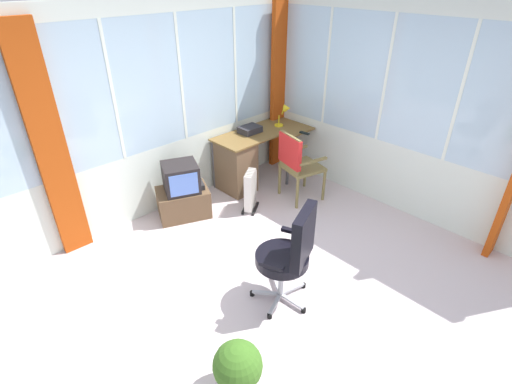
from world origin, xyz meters
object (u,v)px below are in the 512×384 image
object	(u,v)px
potted_plant	(238,368)
office_chair	(291,251)
tv_remote	(304,133)
wooden_armchair	(295,159)
tv_on_stand	(183,193)
desk	(239,162)
paper_tray	(250,130)
desk_lamp	(285,112)
space_heater	(251,190)

from	to	relation	value
potted_plant	office_chair	bearing A→B (deg)	20.11
tv_remote	potted_plant	bearing A→B (deg)	-155.80
wooden_armchair	tv_on_stand	size ratio (longest dim) A/B	1.27
desk	wooden_armchair	size ratio (longest dim) A/B	1.45
paper_tray	potted_plant	bearing A→B (deg)	-134.84
desk_lamp	wooden_armchair	world-z (taller)	desk_lamp
desk_lamp	tv_on_stand	xyz separation A→B (m)	(-1.86, 0.04, -0.64)
tv_remote	wooden_armchair	xyz separation A→B (m)	(-0.49, -0.26, -0.16)
potted_plant	desk	bearing A→B (deg)	47.89
space_heater	potted_plant	xyz separation A→B (m)	(-1.85, -1.82, -0.02)
wooden_armchair	office_chair	bearing A→B (deg)	-140.20
desk	tv_on_stand	xyz separation A→B (m)	(-1.00, -0.04, -0.09)
paper_tray	wooden_armchair	world-z (taller)	wooden_armchair
wooden_armchair	tv_remote	bearing A→B (deg)	27.91
office_chair	space_heater	distance (m)	1.74
tv_on_stand	desk_lamp	bearing A→B (deg)	-1.34
tv_remote	tv_on_stand	distance (m)	1.92
desk	potted_plant	size ratio (longest dim) A/B	2.93
office_chair	tv_on_stand	size ratio (longest dim) A/B	1.39
office_chair	tv_on_stand	bearing A→B (deg)	85.62
tv_on_stand	office_chair	bearing A→B (deg)	-94.38
desk_lamp	wooden_armchair	size ratio (longest dim) A/B	0.33
paper_tray	wooden_armchair	xyz separation A→B (m)	(0.04, -0.84, -0.19)
paper_tray	office_chair	xyz separation A→B (m)	(-1.44, -2.06, -0.20)
desk_lamp	office_chair	distance (m)	2.79
desk_lamp	potted_plant	distance (m)	3.81
desk	tv_on_stand	distance (m)	1.01
desk	paper_tray	bearing A→B (deg)	14.51
desk_lamp	tv_on_stand	world-z (taller)	desk_lamp
potted_plant	desk_lamp	bearing A→B (deg)	37.23
paper_tray	tv_on_stand	bearing A→B (deg)	-175.00
potted_plant	paper_tray	bearing A→B (deg)	45.16
tv_on_stand	paper_tray	bearing A→B (deg)	5.00
paper_tray	space_heater	size ratio (longest dim) A/B	0.54
desk	paper_tray	world-z (taller)	paper_tray
wooden_armchair	office_chair	distance (m)	1.92
desk	space_heater	world-z (taller)	desk
tv_remote	office_chair	distance (m)	2.47
wooden_armchair	potted_plant	bearing A→B (deg)	-147.06
desk_lamp	tv_on_stand	size ratio (longest dim) A/B	0.42
desk	wooden_armchair	xyz separation A→B (m)	(0.32, -0.76, 0.20)
desk_lamp	paper_tray	xyz separation A→B (m)	(-0.57, 0.16, -0.16)
desk	potted_plant	xyz separation A→B (m)	(-2.12, -2.34, -0.15)
potted_plant	tv_on_stand	bearing A→B (deg)	64.13
paper_tray	tv_remote	bearing A→B (deg)	-47.79
desk_lamp	wooden_armchair	bearing A→B (deg)	-128.23
tv_on_stand	potted_plant	size ratio (longest dim) A/B	1.58
tv_remote	space_heater	world-z (taller)	tv_remote
desk	desk_lamp	bearing A→B (deg)	-5.46
paper_tray	office_chair	bearing A→B (deg)	-124.84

